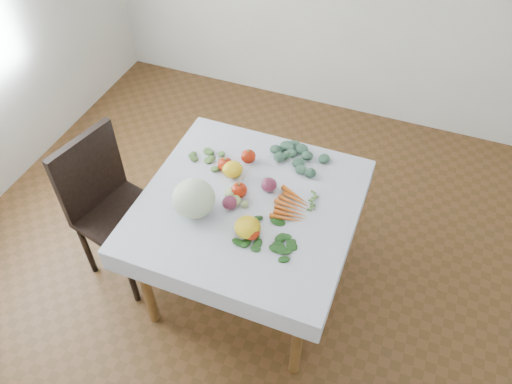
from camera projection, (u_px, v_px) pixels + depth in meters
ground at (250, 282)px, 3.18m from camera, size 4.00×4.00×0.00m
table at (249, 215)px, 2.71m from camera, size 1.00×1.00×0.75m
tablecloth at (248, 203)px, 2.63m from camera, size 1.12×1.12×0.01m
chair at (109, 201)px, 2.91m from camera, size 0.53×0.53×0.98m
cabbage at (194, 198)px, 2.52m from camera, size 0.28×0.28×0.20m
tomato_a at (225, 164)px, 2.78m from camera, size 0.09×0.09×0.08m
tomato_b at (248, 156)px, 2.82m from camera, size 0.09×0.09×0.08m
tomato_c at (239, 190)px, 2.64m from camera, size 0.09×0.09×0.08m
tomato_d at (251, 232)px, 2.45m from camera, size 0.12×0.12×0.08m
heirloom_back at (233, 169)px, 2.75m from camera, size 0.14×0.14×0.08m
heirloom_front at (248, 227)px, 2.46m from camera, size 0.14×0.14×0.09m
onion_a at (269, 185)px, 2.67m from camera, size 0.10×0.10×0.07m
onion_b at (230, 203)px, 2.59m from camera, size 0.09×0.09×0.07m
tomatillo_cluster at (237, 200)px, 2.62m from camera, size 0.15×0.09×0.04m
carrot_bunch at (292, 207)px, 2.59m from camera, size 0.18×0.24×0.03m
kale_bunch at (297, 161)px, 2.83m from camera, size 0.30×0.27×0.04m
basil_bunch at (269, 237)px, 2.47m from camera, size 0.28×0.24×0.01m
dill_bunch at (206, 159)px, 2.85m from camera, size 0.20×0.15×0.02m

